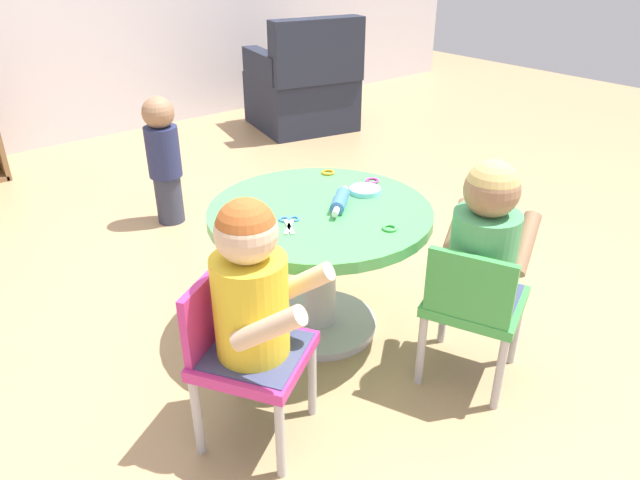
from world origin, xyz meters
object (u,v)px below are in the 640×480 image
seated_child_right (485,238)px  toddler_standing (164,157)px  rolling_pin (340,201)px  child_chair_right (473,304)px  craft_scissors (289,223)px  child_chair_left (243,351)px  craft_table (320,242)px  seated_child_left (251,287)px  armchair_dark (304,88)px

seated_child_right → toddler_standing: 1.80m
seated_child_right → rolling_pin: bearing=109.7°
child_chair_right → seated_child_right: (0.04, 0.02, 0.23)m
craft_scissors → child_chair_left: bearing=-145.0°
child_chair_left → craft_scissors: bearing=35.0°
child_chair_left → rolling_pin: size_ratio=2.81×
craft_scissors → rolling_pin: bearing=-2.8°
child_chair_left → craft_scissors: 0.48m
toddler_standing → child_chair_right: bearing=-83.1°
craft_table → seated_child_right: 0.60m
child_chair_right → toddler_standing: 1.81m
seated_child_left → craft_scissors: (0.33, 0.28, -0.02)m
child_chair_left → seated_child_right: bearing=-18.8°
seated_child_left → armchair_dark: size_ratio=0.60×
child_chair_left → seated_child_left: seated_child_left is taller
armchair_dark → toddler_standing: 1.84m
seated_child_left → rolling_pin: (0.55, 0.27, 0.01)m
craft_table → seated_child_left: bearing=-147.7°
child_chair_right → armchair_dark: armchair_dark is taller
armchair_dark → craft_scissors: armchair_dark is taller
armchair_dark → craft_scissors: (-1.74, -2.18, 0.21)m
child_chair_right → craft_scissors: (-0.36, 0.52, 0.21)m
child_chair_left → seated_child_left: (0.02, -0.03, 0.23)m
seated_child_left → armchair_dark: (2.07, 2.46, -0.22)m
rolling_pin → child_chair_right: bearing=-74.6°
craft_table → armchair_dark: (1.58, 2.15, -0.07)m
craft_table → toddler_standing: size_ratio=1.19×
seated_child_right → armchair_dark: 3.01m
toddler_standing → craft_scissors: size_ratio=4.83×
child_chair_left → toddler_standing: (0.49, 1.52, 0.05)m
toddler_standing → armchair_dark: bearing=29.4°
craft_table → seated_child_right: seated_child_right is taller
child_chair_left → rolling_pin: rolling_pin is taller
child_chair_left → seated_child_left: bearing=-58.2°
armchair_dark → child_chair_right: bearing=-117.2°
seated_child_right → armchair_dark: bearing=63.3°
craft_scissors → toddler_standing: bearing=83.7°
armchair_dark → toddler_standing: (-1.60, -0.90, 0.05)m
craft_table → seated_child_left: (-0.49, -0.31, 0.16)m
toddler_standing → seated_child_right: bearing=-81.9°
seated_child_right → craft_table: bearing=113.9°
seated_child_left → seated_child_right: bearing=-16.9°
seated_child_right → craft_scissors: size_ratio=3.67×
craft_table → seated_child_left: size_ratio=1.57×
child_chair_left → seated_child_left: 0.23m
craft_scissors → seated_child_right: bearing=-51.9°
seated_child_left → seated_child_right: size_ratio=1.00×
craft_scissors → craft_table: bearing=10.6°
rolling_pin → child_chair_left: bearing=-157.5°
seated_child_right → seated_child_left: bearing=163.1°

